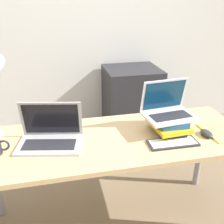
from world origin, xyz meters
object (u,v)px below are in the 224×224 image
at_px(laptop_left, 50,136).
at_px(laptop_on_books, 168,109).
at_px(mouse, 207,133).
at_px(mini_fridge, 131,103).
at_px(notepad, 221,132).
at_px(wireless_keyboard, 173,143).
at_px(book_stack, 169,125).

height_order(laptop_left, laptop_on_books, laptop_on_books).
distance_m(mouse, mini_fridge, 1.40).
bearing_deg(notepad, wireless_keyboard, -170.06).
relative_size(book_stack, mini_fridge, 0.34).
relative_size(laptop_on_books, wireless_keyboard, 1.11).
distance_m(wireless_keyboard, mouse, 0.26).
xyz_separation_m(mouse, mini_fridge, (-0.09, 1.36, -0.33)).
bearing_deg(mini_fridge, notepad, -81.37).
bearing_deg(notepad, book_stack, 165.98).
bearing_deg(notepad, laptop_on_books, 161.28).
bearing_deg(laptop_on_books, mouse, -31.31).
relative_size(mouse, notepad, 0.40).
bearing_deg(mini_fridge, wireless_keyboard, -96.67).
relative_size(mouse, mini_fridge, 0.13).
bearing_deg(mini_fridge, laptop_left, -125.51).
bearing_deg(notepad, laptop_left, 174.42).
bearing_deg(laptop_left, notepad, -5.58).
xyz_separation_m(laptop_on_books, mini_fridge, (0.13, 1.23, -0.46)).
height_order(laptop_on_books, notepad, laptop_on_books).
height_order(laptop_left, wireless_keyboard, laptop_left).
xyz_separation_m(book_stack, laptop_on_books, (-0.01, 0.03, 0.10)).
distance_m(laptop_left, laptop_on_books, 0.75).
height_order(wireless_keyboard, mouse, mouse).
relative_size(laptop_on_books, notepad, 1.25).
relative_size(wireless_keyboard, notepad, 1.13).
distance_m(laptop_on_books, mouse, 0.29).
bearing_deg(mouse, mini_fridge, 93.63).
distance_m(book_stack, wireless_keyboard, 0.16).
height_order(laptop_on_books, mini_fridge, laptop_on_books).
xyz_separation_m(laptop_on_books, mouse, (0.22, -0.13, -0.13)).
distance_m(laptop_on_books, notepad, 0.38).
xyz_separation_m(book_stack, mini_fridge, (0.13, 1.26, -0.36)).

